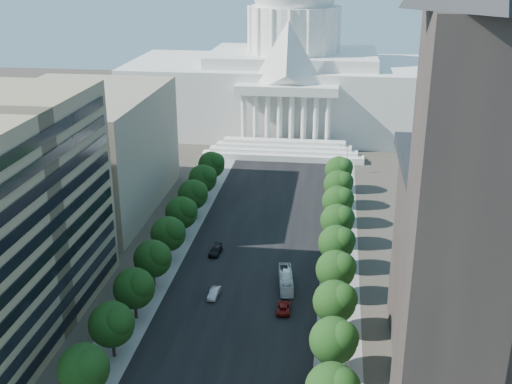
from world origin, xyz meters
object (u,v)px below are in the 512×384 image
at_px(car_red, 284,308).
at_px(city_bus, 286,280).
at_px(car_silver, 214,293).
at_px(car_dark_b, 215,251).

height_order(car_red, city_bus, city_bus).
xyz_separation_m(car_silver, city_bus, (13.49, 5.88, 0.70)).
height_order(car_silver, car_dark_b, car_dark_b).
bearing_deg(city_bus, car_red, -95.18).
distance_m(car_dark_b, city_bus, 21.06).
height_order(car_red, car_dark_b, car_dark_b).
xyz_separation_m(car_dark_b, city_bus, (16.78, -12.71, 0.70)).
relative_size(car_silver, car_red, 0.89).
xyz_separation_m(car_red, city_bus, (-0.40, 9.39, 0.74)).
relative_size(car_red, city_bus, 0.51).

